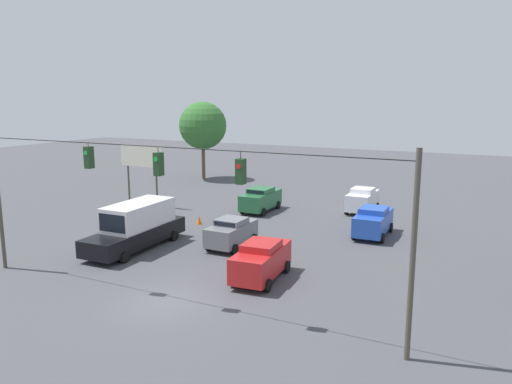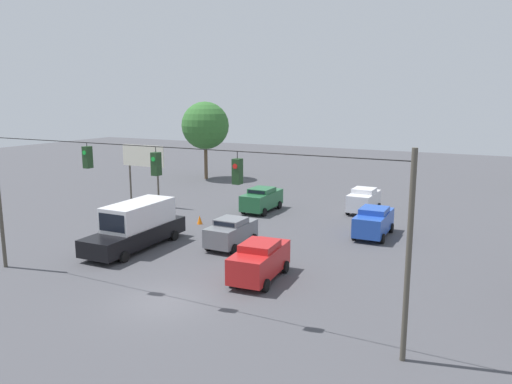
{
  "view_description": "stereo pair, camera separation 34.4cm",
  "coord_description": "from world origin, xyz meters",
  "px_view_note": "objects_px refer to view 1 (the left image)",
  "views": [
    {
      "loc": [
        -13.26,
        17.13,
        9.19
      ],
      "look_at": [
        0.9,
        -10.84,
        3.18
      ],
      "focal_mm": 35.0,
      "sensor_mm": 36.0,
      "label": 1
    },
    {
      "loc": [
        -13.56,
        16.97,
        9.19
      ],
      "look_at": [
        0.9,
        -10.84,
        3.18
      ],
      "focal_mm": 35.0,
      "sensor_mm": 36.0,
      "label": 2
    }
  ],
  "objects_px": {
    "roadside_billboard": "(142,161)",
    "traffic_cone_nearest": "(113,253)",
    "overhead_signal_span": "(160,200)",
    "traffic_cone_second": "(148,239)",
    "traffic_cone_fourth": "(199,220)",
    "sedan_white_oncoming_deep": "(362,200)",
    "box_truck_black_parked_shoulder": "(137,226)",
    "sedan_red_crossing_near": "(261,260)",
    "sedan_blue_oncoming_far": "(373,221)",
    "tree_horizon_left": "(203,126)",
    "traffic_cone_third": "(175,229)",
    "sedan_green_withflow_far": "(261,199)",
    "sedan_grey_withflow_mid": "(231,232)"
  },
  "relations": [
    {
      "from": "roadside_billboard",
      "to": "traffic_cone_nearest",
      "type": "bearing_deg",
      "value": 122.47
    },
    {
      "from": "overhead_signal_span",
      "to": "traffic_cone_second",
      "type": "xyz_separation_m",
      "value": [
        6.55,
        -7.08,
        -4.48
      ]
    },
    {
      "from": "traffic_cone_second",
      "to": "traffic_cone_fourth",
      "type": "distance_m",
      "value": 5.68
    },
    {
      "from": "sedan_white_oncoming_deep",
      "to": "traffic_cone_nearest",
      "type": "relative_size",
      "value": 6.05
    },
    {
      "from": "box_truck_black_parked_shoulder",
      "to": "sedan_white_oncoming_deep",
      "type": "xyz_separation_m",
      "value": [
        -9.84,
        -15.75,
        -0.36
      ]
    },
    {
      "from": "traffic_cone_nearest",
      "to": "sedan_red_crossing_near",
      "type": "bearing_deg",
      "value": -174.48
    },
    {
      "from": "traffic_cone_second",
      "to": "roadside_billboard",
      "type": "bearing_deg",
      "value": -49.08
    },
    {
      "from": "box_truck_black_parked_shoulder",
      "to": "sedan_blue_oncoming_far",
      "type": "bearing_deg",
      "value": -143.02
    },
    {
      "from": "box_truck_black_parked_shoulder",
      "to": "traffic_cone_fourth",
      "type": "height_order",
      "value": "box_truck_black_parked_shoulder"
    },
    {
      "from": "overhead_signal_span",
      "to": "traffic_cone_fourth",
      "type": "distance_m",
      "value": 14.99
    },
    {
      "from": "tree_horizon_left",
      "to": "sedan_red_crossing_near",
      "type": "bearing_deg",
      "value": 127.92
    },
    {
      "from": "roadside_billboard",
      "to": "tree_horizon_left",
      "type": "relative_size",
      "value": 0.6
    },
    {
      "from": "sedan_red_crossing_near",
      "to": "box_truck_black_parked_shoulder",
      "type": "bearing_deg",
      "value": -8.69
    },
    {
      "from": "overhead_signal_span",
      "to": "traffic_cone_third",
      "type": "xyz_separation_m",
      "value": [
        6.56,
        -9.96,
        -4.48
      ]
    },
    {
      "from": "traffic_cone_fourth",
      "to": "roadside_billboard",
      "type": "xyz_separation_m",
      "value": [
        7.66,
        -3.05,
        3.56
      ]
    },
    {
      "from": "sedan_green_withflow_far",
      "to": "traffic_cone_third",
      "type": "distance_m",
      "value": 8.93
    },
    {
      "from": "sedan_red_crossing_near",
      "to": "traffic_cone_fourth",
      "type": "bearing_deg",
      "value": -41.54
    },
    {
      "from": "sedan_blue_oncoming_far",
      "to": "traffic_cone_nearest",
      "type": "distance_m",
      "value": 16.8
    },
    {
      "from": "sedan_grey_withflow_mid",
      "to": "traffic_cone_fourth",
      "type": "height_order",
      "value": "sedan_grey_withflow_mid"
    },
    {
      "from": "traffic_cone_nearest",
      "to": "traffic_cone_second",
      "type": "relative_size",
      "value": 1.0
    },
    {
      "from": "sedan_white_oncoming_deep",
      "to": "traffic_cone_second",
      "type": "relative_size",
      "value": 6.05
    },
    {
      "from": "traffic_cone_nearest",
      "to": "traffic_cone_fourth",
      "type": "height_order",
      "value": "same"
    },
    {
      "from": "sedan_blue_oncoming_far",
      "to": "traffic_cone_third",
      "type": "height_order",
      "value": "sedan_blue_oncoming_far"
    },
    {
      "from": "traffic_cone_second",
      "to": "traffic_cone_fourth",
      "type": "height_order",
      "value": "same"
    },
    {
      "from": "sedan_blue_oncoming_far",
      "to": "traffic_cone_fourth",
      "type": "distance_m",
      "value": 12.43
    },
    {
      "from": "sedan_grey_withflow_mid",
      "to": "sedan_white_oncoming_deep",
      "type": "xyz_separation_m",
      "value": [
        -4.73,
        -13.0,
        0.08
      ]
    },
    {
      "from": "sedan_green_withflow_far",
      "to": "traffic_cone_nearest",
      "type": "xyz_separation_m",
      "value": [
        2.22,
        14.7,
        -0.68
      ]
    },
    {
      "from": "sedan_red_crossing_near",
      "to": "traffic_cone_second",
      "type": "bearing_deg",
      "value": -14.27
    },
    {
      "from": "overhead_signal_span",
      "to": "traffic_cone_nearest",
      "type": "height_order",
      "value": "overhead_signal_span"
    },
    {
      "from": "sedan_green_withflow_far",
      "to": "traffic_cone_third",
      "type": "bearing_deg",
      "value": 75.31
    },
    {
      "from": "overhead_signal_span",
      "to": "sedan_grey_withflow_mid",
      "type": "distance_m",
      "value": 9.84
    },
    {
      "from": "box_truck_black_parked_shoulder",
      "to": "traffic_cone_second",
      "type": "bearing_deg",
      "value": -96.05
    },
    {
      "from": "overhead_signal_span",
      "to": "traffic_cone_third",
      "type": "bearing_deg",
      "value": -56.63
    },
    {
      "from": "sedan_green_withflow_far",
      "to": "roadside_billboard",
      "type": "xyz_separation_m",
      "value": [
        9.81,
        2.77,
        2.87
      ]
    },
    {
      "from": "sedan_blue_oncoming_far",
      "to": "sedan_red_crossing_near",
      "type": "xyz_separation_m",
      "value": [
        3.09,
        10.67,
        0.01
      ]
    },
    {
      "from": "sedan_red_crossing_near",
      "to": "sedan_grey_withflow_mid",
      "type": "bearing_deg",
      "value": -45.37
    },
    {
      "from": "roadside_billboard",
      "to": "overhead_signal_span",
      "type": "bearing_deg",
      "value": 131.77
    },
    {
      "from": "sedan_green_withflow_far",
      "to": "traffic_cone_third",
      "type": "relative_size",
      "value": 6.99
    },
    {
      "from": "box_truck_black_parked_shoulder",
      "to": "sedan_green_withflow_far",
      "type": "distance_m",
      "value": 12.63
    },
    {
      "from": "traffic_cone_third",
      "to": "roadside_billboard",
      "type": "relative_size",
      "value": 0.13
    },
    {
      "from": "overhead_signal_span",
      "to": "roadside_billboard",
      "type": "xyz_separation_m",
      "value": [
        14.12,
        -15.81,
        -0.93
      ]
    },
    {
      "from": "overhead_signal_span",
      "to": "traffic_cone_third",
      "type": "distance_m",
      "value": 12.75
    },
    {
      "from": "traffic_cone_nearest",
      "to": "tree_horizon_left",
      "type": "xyz_separation_m",
      "value": [
        10.77,
        -26.38,
        5.68
      ]
    },
    {
      "from": "traffic_cone_fourth",
      "to": "sedan_green_withflow_far",
      "type": "bearing_deg",
      "value": -110.35
    },
    {
      "from": "traffic_cone_nearest",
      "to": "roadside_billboard",
      "type": "relative_size",
      "value": 0.13
    },
    {
      "from": "sedan_white_oncoming_deep",
      "to": "sedan_green_withflow_far",
      "type": "height_order",
      "value": "sedan_white_oncoming_deep"
    },
    {
      "from": "sedan_red_crossing_near",
      "to": "sedan_green_withflow_far",
      "type": "height_order",
      "value": "sedan_red_crossing_near"
    },
    {
      "from": "sedan_grey_withflow_mid",
      "to": "sedan_white_oncoming_deep",
      "type": "height_order",
      "value": "sedan_white_oncoming_deep"
    },
    {
      "from": "box_truck_black_parked_shoulder",
      "to": "traffic_cone_nearest",
      "type": "bearing_deg",
      "value": 93.06
    },
    {
      "from": "box_truck_black_parked_shoulder",
      "to": "sedan_white_oncoming_deep",
      "type": "bearing_deg",
      "value": -121.98
    }
  ]
}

